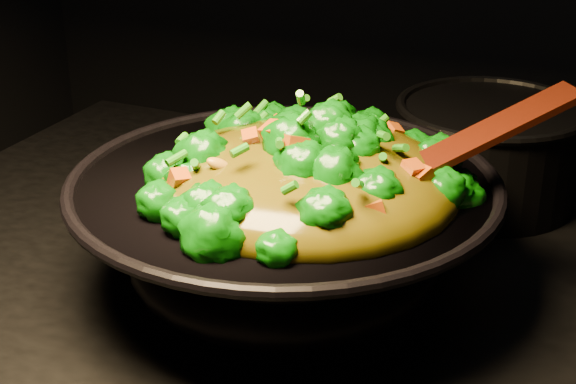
% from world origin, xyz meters
% --- Properties ---
extents(wok, '(0.55, 0.55, 0.12)m').
position_xyz_m(wok, '(-0.06, 0.01, 0.96)').
color(wok, black).
rests_on(wok, stovetop).
extents(stir_fry, '(0.34, 0.34, 0.11)m').
position_xyz_m(stir_fry, '(-0.03, 0.00, 1.08)').
color(stir_fry, '#0A6106').
rests_on(stir_fry, wok).
extents(spatula, '(0.23, 0.20, 0.11)m').
position_xyz_m(spatula, '(0.11, 0.05, 1.07)').
color(spatula, '#341607').
rests_on(spatula, wok).
extents(back_pot, '(0.26, 0.26, 0.13)m').
position_xyz_m(back_pot, '(0.09, 0.32, 0.97)').
color(back_pot, black).
rests_on(back_pot, stovetop).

